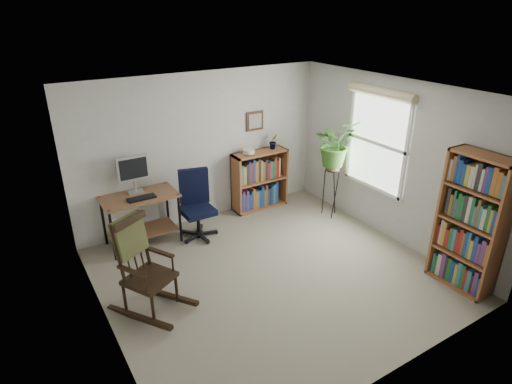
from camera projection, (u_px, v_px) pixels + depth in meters
floor at (272, 274)px, 5.72m from camera, size 4.20×4.00×0.00m
ceiling at (275, 94)px, 4.74m from camera, size 4.20×4.00×0.00m
wall_back at (203, 149)px, 6.78m from camera, size 4.20×0.00×2.40m
wall_front at (403, 272)px, 3.68m from camera, size 4.20×0.00×2.40m
wall_left at (97, 238)px, 4.22m from camera, size 0.00×4.00×2.40m
wall_right at (392, 161)px, 6.25m from camera, size 0.00×4.00×2.40m
window at (377, 143)px, 6.38m from camera, size 0.12×1.20×1.50m
desk at (142, 220)px, 6.31m from camera, size 1.08×0.59×0.78m
monitor at (134, 175)px, 6.15m from camera, size 0.46×0.16×0.56m
keyboard at (142, 198)px, 6.06m from camera, size 0.40×0.15×0.02m
office_chair at (197, 206)px, 6.41m from camera, size 0.70×0.70×1.06m
rocking_chair at (148, 266)px, 4.84m from camera, size 1.03×1.19×1.19m
low_bookshelf at (260, 180)px, 7.39m from camera, size 0.97×0.32×1.03m
tall_bookshelf at (471, 223)px, 5.17m from camera, size 0.33×0.77×1.76m
plant_stand at (331, 189)px, 7.11m from camera, size 0.30×0.30×0.97m
spider_plant at (337, 121)px, 6.64m from camera, size 1.69×1.88×1.46m
potted_plant_small at (273, 146)px, 7.30m from camera, size 0.13×0.24×0.11m
framed_picture at (255, 121)px, 7.09m from camera, size 0.32×0.04×0.32m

